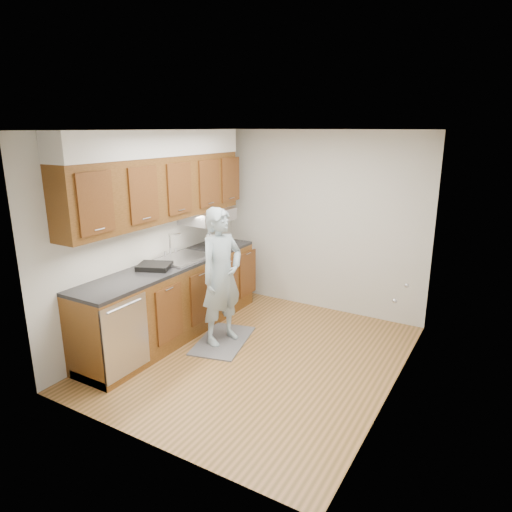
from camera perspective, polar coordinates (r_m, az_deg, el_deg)
The scene contains 15 objects.
floor at distance 5.34m, azimuth 0.19°, elevation -12.41°, with size 3.50×3.50×0.00m, color #9D6A3B.
ceiling at distance 4.71m, azimuth 0.22°, elevation 15.48°, with size 3.50×3.50×0.00m, color white.
wall_left at distance 5.75m, azimuth -12.85°, elevation 2.59°, with size 0.02×3.50×2.50m, color #B8B6AC.
wall_right at distance 4.36m, azimuth 17.56°, elevation -2.00°, with size 0.02×3.50×2.50m, color #B8B6AC.
wall_back at distance 6.41m, azimuth 8.07°, elevation 4.17°, with size 3.00×0.02×2.50m, color #B8B6AC.
counter at distance 5.78m, azimuth -10.21°, elevation -5.10°, with size 0.64×2.80×1.30m.
upper_cabinets at distance 5.56m, azimuth -11.69°, elevation 9.52°, with size 0.47×2.80×1.21m.
closet_door at distance 4.71m, azimuth 18.03°, elevation -3.61°, with size 0.02×1.22×2.05m, color white.
floor_mat at distance 5.69m, azimuth -4.15°, elevation -10.50°, with size 0.55×0.93×0.02m, color slate.
person at distance 5.34m, azimuth -4.35°, elevation -1.46°, with size 0.65×0.44×1.85m, color #8EA3AD.
soap_bottle_a at distance 6.16m, azimuth -5.88°, elevation 2.14°, with size 0.11×0.11×0.28m, color silver.
soap_bottle_b at distance 6.13m, azimuth -5.74°, elevation 1.59°, with size 0.08×0.08×0.18m, color silver.
soap_bottle_c at distance 6.26m, azimuth -5.31°, elevation 1.89°, with size 0.13×0.13×0.17m, color silver.
soda_can at distance 6.05m, azimuth -5.45°, elevation 1.19°, with size 0.07×0.07×0.13m, color #A51C1D.
dish_rack at distance 5.43m, azimuth -12.58°, elevation -1.26°, with size 0.37×0.31×0.06m, color black.
Camera 1 is at (2.35, -4.08, 2.53)m, focal length 32.00 mm.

